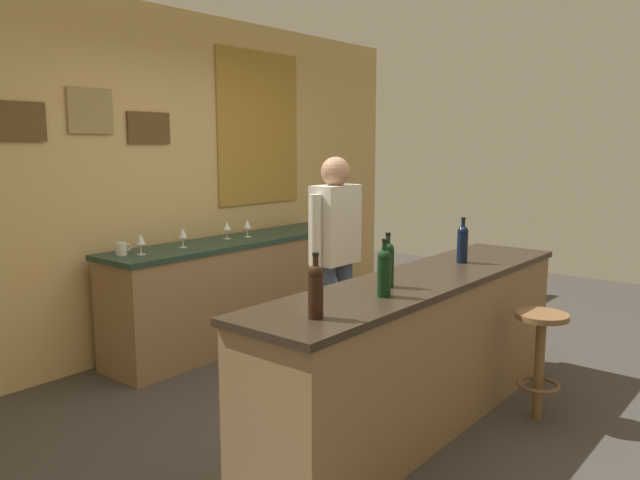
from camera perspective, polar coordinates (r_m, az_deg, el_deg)
ground_plane at (r=4.26m, az=4.18°, el=-14.85°), size 10.00×10.00×0.00m
back_wall at (r=5.34m, az=-13.68°, el=5.49°), size 6.00×0.09×2.80m
bar_counter at (r=3.89m, az=9.15°, el=-9.99°), size 2.77×0.60×0.92m
side_counter at (r=5.44m, az=-7.64°, el=-4.58°), size 2.47×0.56×0.90m
bartender at (r=4.44m, az=1.42°, el=-1.17°), size 0.52×0.21×1.62m
bar_stool at (r=4.12m, az=19.61°, el=-9.31°), size 0.32×0.32×0.68m
wine_bottle_a at (r=2.82m, az=-0.40°, el=-4.54°), size 0.07×0.07×0.31m
wine_bottle_b at (r=3.24m, az=5.93°, el=-2.85°), size 0.07×0.07×0.31m
wine_bottle_c at (r=3.45m, az=6.24°, el=-2.11°), size 0.07×0.07×0.31m
wine_bottle_d at (r=4.24m, az=12.98°, el=-0.23°), size 0.07×0.07×0.31m
wine_glass_a at (r=4.73m, az=-16.18°, el=0.01°), size 0.07×0.07×0.16m
wine_glass_b at (r=4.97m, az=-12.52°, el=0.57°), size 0.07×0.07×0.16m
wine_glass_c at (r=5.35m, az=-8.58°, el=1.26°), size 0.07×0.07×0.16m
wine_glass_d at (r=5.44m, az=-6.71°, el=1.43°), size 0.07×0.07×0.16m
wine_glass_e at (r=6.18m, az=-0.88°, el=2.38°), size 0.07×0.07×0.16m
coffee_mug at (r=4.76m, az=-17.81°, el=-0.77°), size 0.13×0.08×0.09m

